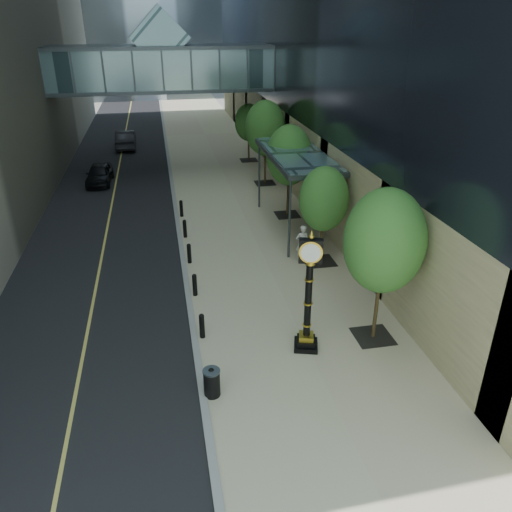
# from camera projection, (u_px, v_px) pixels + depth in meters

# --- Properties ---
(ground) EXTENTS (320.00, 320.00, 0.00)m
(ground) POSITION_uv_depth(u_px,v_px,m) (302.00, 406.00, 15.52)
(ground) COLOR gray
(ground) RESTS_ON ground
(road) EXTENTS (8.00, 180.00, 0.02)m
(road) POSITION_uv_depth(u_px,v_px,m) (124.00, 138.00, 49.66)
(road) COLOR black
(road) RESTS_ON ground
(sidewalk) EXTENTS (8.00, 180.00, 0.06)m
(sidewalk) POSITION_uv_depth(u_px,v_px,m) (205.00, 134.00, 51.04)
(sidewalk) COLOR #B8AF8D
(sidewalk) RESTS_ON ground
(curb) EXTENTS (0.25, 180.00, 0.07)m
(curb) POSITION_uv_depth(u_px,v_px,m) (165.00, 136.00, 50.35)
(curb) COLOR gray
(curb) RESTS_ON ground
(skywalk) EXTENTS (17.00, 4.20, 5.80)m
(skywalk) POSITION_uv_depth(u_px,v_px,m) (162.00, 65.00, 36.41)
(skywalk) COLOR slate
(skywalk) RESTS_ON ground
(entrance_canopy) EXTENTS (3.00, 8.00, 4.38)m
(entrance_canopy) POSITION_uv_depth(u_px,v_px,m) (296.00, 156.00, 26.68)
(entrance_canopy) COLOR #383F44
(entrance_canopy) RESTS_ON ground
(bollard_row) EXTENTS (0.20, 16.20, 0.90)m
(bollard_row) POSITION_uv_depth(u_px,v_px,m) (192.00, 269.00, 22.78)
(bollard_row) COLOR black
(bollard_row) RESTS_ON sidewalk
(street_trees) EXTENTS (2.83, 28.54, 5.82)m
(street_trees) POSITION_uv_depth(u_px,v_px,m) (293.00, 160.00, 27.84)
(street_trees) COLOR black
(street_trees) RESTS_ON sidewalk
(street_clock) EXTENTS (1.04, 1.04, 4.49)m
(street_clock) POSITION_uv_depth(u_px,v_px,m) (308.00, 301.00, 17.32)
(street_clock) COLOR black
(street_clock) RESTS_ON sidewalk
(trash_bin) EXTENTS (0.66, 0.66, 0.90)m
(trash_bin) POSITION_uv_depth(u_px,v_px,m) (212.00, 383.00, 15.69)
(trash_bin) COLOR black
(trash_bin) RESTS_ON sidewalk
(pedestrian) EXTENTS (0.74, 0.53, 1.90)m
(pedestrian) POSITION_uv_depth(u_px,v_px,m) (302.00, 243.00, 24.17)
(pedestrian) COLOR #B4AFA5
(pedestrian) RESTS_ON sidewalk
(car_near) EXTENTS (1.85, 4.18, 1.40)m
(car_near) POSITION_uv_depth(u_px,v_px,m) (99.00, 174.00, 35.81)
(car_near) COLOR black
(car_near) RESTS_ON road
(car_far) EXTENTS (1.72, 4.84, 1.59)m
(car_far) POSITION_uv_depth(u_px,v_px,m) (126.00, 139.00, 45.48)
(car_far) COLOR black
(car_far) RESTS_ON road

